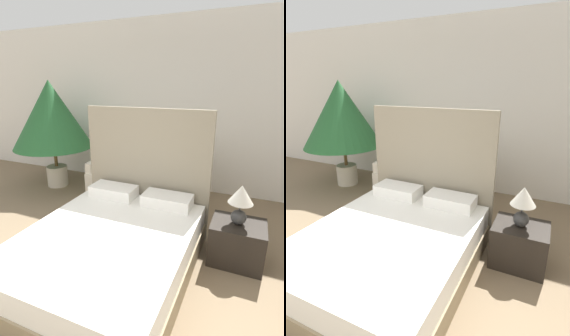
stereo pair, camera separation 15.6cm
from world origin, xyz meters
TOP-DOWN VIEW (x-y plane):
  - wall_back at (0.00, 3.80)m, footprint 10.00×0.06m
  - bed at (0.27, 1.32)m, footprint 1.61×2.00m
  - armchair_near_window_left at (-0.65, 2.96)m, footprint 0.75×0.71m
  - armchair_near_window_right at (0.30, 2.96)m, footprint 0.74×0.70m
  - potted_palm at (-1.85, 2.96)m, footprint 1.40×1.40m
  - nightstand at (1.43, 1.93)m, footprint 0.55×0.46m
  - table_lamp at (1.42, 1.92)m, footprint 0.25×0.25m

SIDE VIEW (x-z plane):
  - nightstand at x=1.43m, z-range 0.00..0.45m
  - armchair_near_window_left at x=-0.65m, z-range -0.17..0.75m
  - armchair_near_window_right at x=0.30m, z-range -0.17..0.75m
  - bed at x=0.27m, z-range -0.49..1.09m
  - table_lamp at x=1.42m, z-range 0.51..0.94m
  - potted_palm at x=-1.85m, z-range 0.35..2.26m
  - wall_back at x=0.00m, z-range 0.00..2.90m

